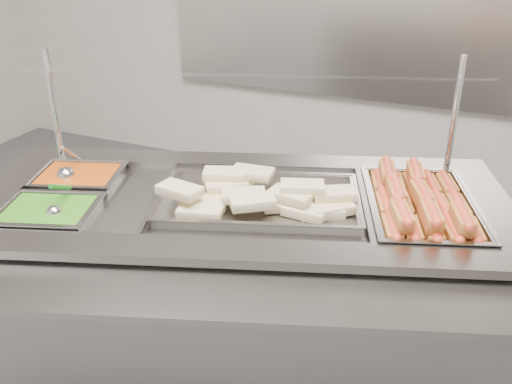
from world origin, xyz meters
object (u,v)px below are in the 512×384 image
at_px(ladle, 66,174).
at_px(serving_spoon, 55,208).
at_px(pan_wraps, 259,205).
at_px(steam_counter, 243,302).
at_px(sneeze_guard, 247,80).
at_px(pan_hotdogs, 420,214).

bearing_deg(ladle, serving_spoon, -56.62).
bearing_deg(pan_wraps, steam_counter, -160.64).
relative_size(pan_wraps, serving_spoon, 4.37).
xyz_separation_m(sneeze_guard, serving_spoon, (-0.42, -0.50, -0.32)).
distance_m(sneeze_guard, serving_spoon, 0.73).
relative_size(sneeze_guard, pan_wraps, 2.14).
distance_m(pan_wraps, ladle, 0.69).
bearing_deg(pan_hotdogs, serving_spoon, -153.75).
height_order(sneeze_guard, pan_hotdogs, sneeze_guard).
bearing_deg(steam_counter, serving_spoon, -146.94).
bearing_deg(pan_hotdogs, pan_wraps, -160.64).
height_order(steam_counter, pan_wraps, pan_wraps).
xyz_separation_m(pan_hotdogs, pan_wraps, (-0.48, -0.17, 0.01)).
bearing_deg(pan_wraps, pan_hotdogs, 19.36).
distance_m(pan_wraps, serving_spoon, 0.63).
bearing_deg(steam_counter, sneeze_guard, 109.37).
height_order(sneeze_guard, serving_spoon, sneeze_guard).
bearing_deg(pan_hotdogs, sneeze_guard, -179.92).
height_order(sneeze_guard, ladle, sneeze_guard).
bearing_deg(steam_counter, pan_hotdogs, 19.36).
bearing_deg(ladle, pan_wraps, 9.42).
relative_size(pan_hotdogs, ladle, 3.44).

